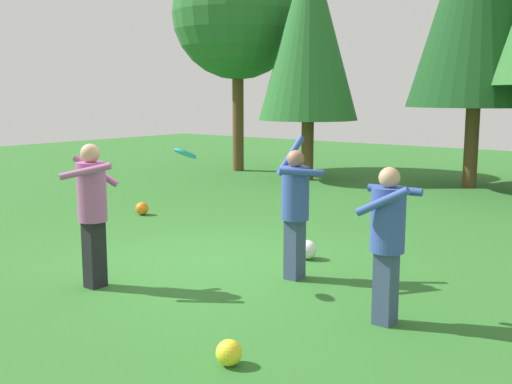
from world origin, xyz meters
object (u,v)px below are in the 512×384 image
person_bystander (388,233)px  ball_orange (142,208)px  ball_yellow (229,353)px  tree_left (309,31)px  frisbee (185,154)px  tree_far_left (238,14)px  person_catcher (92,203)px  person_thrower (295,203)px  ball_white (307,250)px

person_bystander → ball_orange: 6.66m
person_bystander → ball_yellow: size_ratio=6.97×
ball_orange → tree_left: bearing=91.8°
ball_yellow → tree_left: tree_left is taller
ball_orange → person_bystander: bearing=-20.6°
ball_orange → frisbee: bearing=-35.3°
frisbee → tree_far_left: tree_far_left is taller
person_catcher → tree_left: (-3.11, 9.40, 2.89)m
tree_left → ball_orange: bearing=-88.2°
person_thrower → tree_left: 9.52m
ball_yellow → tree_far_left: tree_far_left is taller
frisbee → ball_white: size_ratio=1.20×
person_thrower → frisbee: person_thrower is taller
frisbee → ball_orange: (-3.80, 2.69, -1.48)m
ball_white → tree_left: size_ratio=0.04×
ball_yellow → tree_far_left: (-8.52, 10.50, 4.47)m
person_thrower → person_catcher: (-1.69, -1.73, 0.06)m
person_thrower → person_bystander: (1.58, -0.71, -0.02)m
person_thrower → ball_yellow: bearing=59.0°
person_thrower → ball_orange: 4.95m
frisbee → ball_yellow: bearing=-37.0°
person_catcher → ball_white: (1.32, 2.60, -0.88)m
tree_far_left → tree_left: size_ratio=1.04×
frisbee → tree_left: tree_left is taller
tree_left → ball_yellow: bearing=-60.2°
person_bystander → ball_orange: bearing=-29.3°
frisbee → ball_white: (0.43, 1.94, -1.47)m
tree_left → person_thrower: bearing=-57.9°
ball_yellow → ball_white: (-1.34, 3.27, 0.02)m
person_catcher → frisbee: 1.25m
ball_yellow → tree_left: (-5.77, 10.08, 3.80)m
person_bystander → tree_left: bearing=-61.4°
frisbee → ball_yellow: 2.67m
person_bystander → tree_far_left: tree_far_left is taller
person_bystander → tree_left: tree_left is taller
person_bystander → tree_far_left: 13.19m
ball_orange → ball_yellow: 6.87m
person_thrower → tree_far_left: tree_far_left is taller
person_thrower → tree_left: bearing=-110.8°
person_catcher → ball_yellow: person_catcher is taller
person_catcher → tree_far_left: 11.98m
person_bystander → ball_white: (-1.95, 1.57, -0.80)m
person_bystander → ball_white: person_bystander is taller
person_thrower → frisbee: size_ratio=5.47×
person_thrower → ball_white: 1.25m
person_catcher → frisbee: (0.88, 0.66, 0.58)m
ball_white → tree_far_left: tree_far_left is taller
tree_far_left → ball_yellow: bearing=-51.0°
frisbee → tree_far_left: 11.76m
person_catcher → ball_yellow: size_ratio=7.55×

